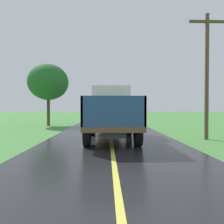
{
  "coord_description": "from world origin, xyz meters",
  "views": [
    {
      "loc": [
        -0.2,
        1.23,
        1.64
      ],
      "look_at": [
        0.13,
        14.17,
        1.4
      ],
      "focal_mm": 32.4,
      "sensor_mm": 36.0,
      "label": 1
    }
  ],
  "objects": [
    {
      "name": "utility_pole_roadside",
      "position": [
        5.01,
        11.65,
        3.54
      ],
      "size": [
        1.89,
        0.2,
        6.54
      ],
      "color": "brown",
      "rests_on": "ground"
    },
    {
      "name": "banana_truck_near",
      "position": [
        0.04,
        11.98,
        1.47
      ],
      "size": [
        2.38,
        5.82,
        2.8
      ],
      "color": "#2D2D30",
      "rests_on": "road_surface"
    },
    {
      "name": "banana_truck_far",
      "position": [
        0.01,
        25.13,
        1.46
      ],
      "size": [
        2.38,
        5.81,
        2.8
      ],
      "color": "#2D2D30",
      "rests_on": "road_surface"
    },
    {
      "name": "roadside_tree_near_left",
      "position": [
        -5.64,
        20.15,
        4.06
      ],
      "size": [
        3.69,
        3.69,
        5.73
      ],
      "color": "#4C3823",
      "rests_on": "ground"
    }
  ]
}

